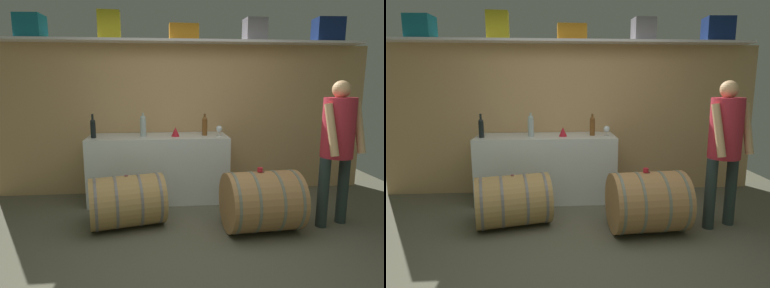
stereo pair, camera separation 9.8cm
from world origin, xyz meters
The scene contains 18 objects.
ground_plane centered at (0.00, 0.52, -0.01)m, with size 6.55×7.32×0.02m, color #5A5947.
back_wall_panel centered at (0.00, 2.06, 1.06)m, with size 5.35×0.10×2.11m, color tan.
high_shelf_board centered at (0.00, 1.91, 2.13)m, with size 4.92×0.40×0.03m, color silver.
toolcase_teal centered at (-1.98, 1.91, 2.29)m, with size 0.32×0.30×0.29m, color #167187.
toolcase_yellow centered at (-0.99, 1.91, 2.32)m, with size 0.28×0.20×0.36m, color yellow.
toolcase_orange centered at (-0.02, 1.91, 2.25)m, with size 0.39×0.20×0.21m, color orange.
toolcase_grey centered at (0.95, 1.91, 2.29)m, with size 0.28×0.25×0.30m, color gray.
toolcase_navy centered at (2.00, 1.91, 2.30)m, with size 0.37×0.29×0.32m, color navy.
work_cabinet centered at (-0.38, 1.69, 0.44)m, with size 1.84×0.62×0.89m, color white.
wine_bottle_dark centered at (-1.21, 1.60, 1.02)m, with size 0.07×0.07×0.31m.
wine_bottle_amber centered at (0.24, 1.67, 1.02)m, with size 0.07×0.07×0.29m.
wine_bottle_clear centered at (-0.58, 1.66, 1.03)m, with size 0.08×0.08×0.31m.
wine_glass centered at (0.43, 1.61, 0.98)m, with size 0.08×0.08×0.14m.
red_funnel centered at (-0.16, 1.62, 0.95)m, with size 0.11×0.11×0.12m, color red.
wine_barrel_near centered at (0.72, 0.62, 0.33)m, with size 0.83×0.70×0.66m.
wine_barrel_far centered at (-0.73, 0.86, 0.29)m, with size 0.91×0.73×0.59m.
tasting_cup centered at (0.69, 0.62, 0.68)m, with size 0.06×0.06×0.04m, color red.
winemaker_pouring centered at (1.56, 0.67, 0.99)m, with size 0.51×0.44×1.61m.
Camera 1 is at (-0.35, -2.63, 1.58)m, focal length 30.44 mm.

